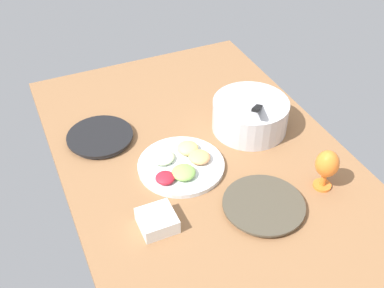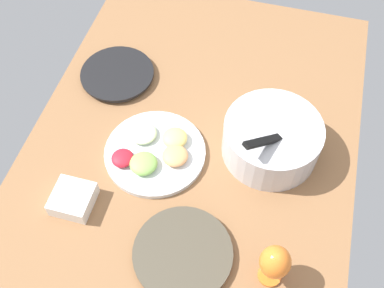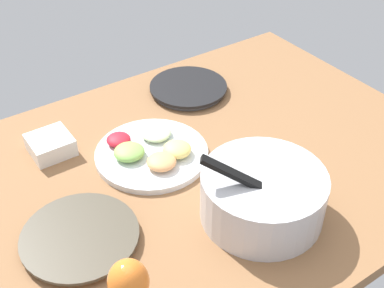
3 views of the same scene
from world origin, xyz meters
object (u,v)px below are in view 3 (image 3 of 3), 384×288
Objects in this scene: mixing_bowl at (263,194)px; fruit_platter at (151,152)px; dinner_plate_left at (188,88)px; hurricane_glass_orange at (129,284)px; dinner_plate_right at (80,237)px; square_bowl_white at (50,144)px.

mixing_bowl is 0.94× the size of fruit_platter.
dinner_plate_left is 86.21cm from hurricane_glass_orange.
fruit_platter is (-29.51, -17.38, 0.57)cm from dinner_plate_right.
mixing_bowl is (17.04, 57.20, 5.60)cm from dinner_plate_left.
hurricane_glass_orange is at bearing 48.45° from dinner_plate_left.
hurricane_glass_orange is 60.01cm from square_bowl_white.
fruit_platter is at bearing -125.03° from hurricane_glass_orange.
square_bowl_white is at bearing -96.36° from hurricane_glass_orange.
fruit_platter is (27.86, 22.77, 0.49)cm from dinner_plate_left.
mixing_bowl reaches higher than fruit_platter.
mixing_bowl is at bearing 73.41° from dinner_plate_left.
dinner_plate_left is 2.26× the size of square_bowl_white.
dinner_plate_left is 50.56cm from square_bowl_white.
hurricane_glass_orange is (29.03, 41.41, 8.28)cm from fruit_platter.
dinner_plate_left reaches higher than dinner_plate_right.
square_bowl_white reaches higher than dinner_plate_right.
dinner_plate_right is at bearing 34.99° from dinner_plate_left.
hurricane_glass_orange is 1.38× the size of square_bowl_white.
mixing_bowl reaches higher than dinner_plate_right.
dinner_plate_left is at bearing -140.74° from fruit_platter.
dinner_plate_right is 35.93cm from square_bowl_white.
fruit_platter is 28.66cm from square_bowl_white.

